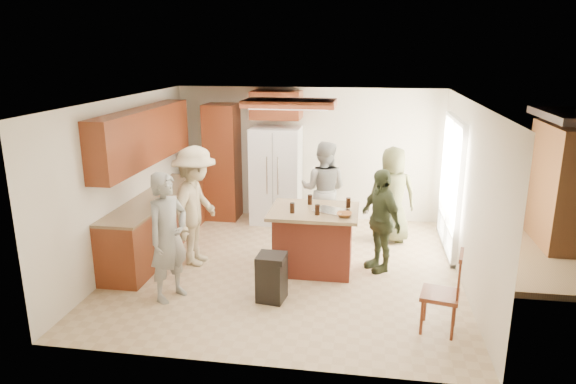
% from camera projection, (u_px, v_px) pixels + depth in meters
% --- Properties ---
extents(room_shell, '(8.00, 5.20, 5.00)m').
position_uv_depth(room_shell, '(566.00, 195.00, 8.41)').
color(room_shell, tan).
rests_on(room_shell, ground).
extents(person_front_left, '(0.68, 0.76, 1.70)m').
position_uv_depth(person_front_left, '(168.00, 237.00, 6.58)').
color(person_front_left, gray).
rests_on(person_front_left, ground).
extents(person_behind_left, '(0.88, 0.61, 1.68)m').
position_uv_depth(person_behind_left, '(324.00, 190.00, 8.84)').
color(person_behind_left, gray).
rests_on(person_behind_left, ground).
extents(person_behind_right, '(0.87, 0.64, 1.64)m').
position_uv_depth(person_behind_right, '(392.00, 195.00, 8.59)').
color(person_behind_right, '#404126').
rests_on(person_behind_right, ground).
extents(person_side_right, '(0.87, 1.01, 1.54)m').
position_uv_depth(person_side_right, '(380.00, 220.00, 7.49)').
color(person_side_right, '#2E361F').
rests_on(person_side_right, ground).
extents(person_counter, '(0.63, 1.21, 1.82)m').
position_uv_depth(person_counter, '(196.00, 206.00, 7.67)').
color(person_counter, tan).
rests_on(person_counter, ground).
extents(left_cabinetry, '(0.64, 3.00, 2.30)m').
position_uv_depth(left_cabinetry, '(153.00, 193.00, 8.18)').
color(left_cabinetry, maroon).
rests_on(left_cabinetry, ground).
extents(back_wall_units, '(1.80, 0.60, 2.45)m').
position_uv_depth(back_wall_units, '(236.00, 148.00, 9.65)').
color(back_wall_units, maroon).
rests_on(back_wall_units, ground).
extents(refrigerator, '(0.90, 0.76, 1.80)m').
position_uv_depth(refrigerator, '(276.00, 175.00, 9.58)').
color(refrigerator, white).
rests_on(refrigerator, ground).
extents(kitchen_island, '(1.28, 1.03, 0.93)m').
position_uv_depth(kitchen_island, '(314.00, 239.00, 7.57)').
color(kitchen_island, '#9F3D29').
rests_on(kitchen_island, ground).
extents(island_items, '(0.89, 0.65, 0.15)m').
position_uv_depth(island_items, '(330.00, 210.00, 7.31)').
color(island_items, silver).
rests_on(island_items, kitchen_island).
extents(trash_bin, '(0.39, 0.39, 0.63)m').
position_uv_depth(trash_bin, '(272.00, 277.00, 6.66)').
color(trash_bin, black).
rests_on(trash_bin, ground).
extents(spindle_chair, '(0.50, 0.50, 0.99)m').
position_uv_depth(spindle_chair, '(442.00, 295.00, 5.89)').
color(spindle_chair, maroon).
rests_on(spindle_chair, ground).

